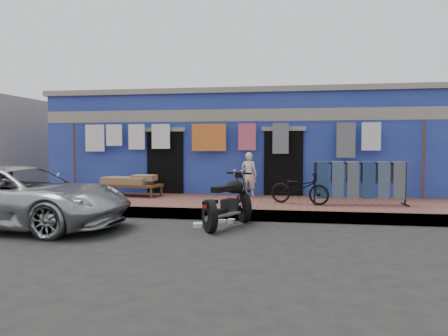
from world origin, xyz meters
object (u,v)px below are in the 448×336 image
at_px(motorcycle, 228,200).
at_px(bicycle, 300,185).
at_px(car, 19,196).
at_px(seated_person, 249,174).
at_px(jeans_rack, 360,182).
at_px(charpoy, 132,186).

bearing_deg(motorcycle, bicycle, 74.76).
distance_m(car, seated_person, 5.93).
xyz_separation_m(motorcycle, jeans_rack, (2.88, 2.05, 0.23)).
bearing_deg(car, seated_person, -42.82).
distance_m(bicycle, motorcycle, 2.45).
distance_m(seated_person, motorcycle, 3.38).
distance_m(motorcycle, charpoy, 4.29).
bearing_deg(motorcycle, car, -147.95).
xyz_separation_m(car, charpoy, (0.99, 3.64, -0.11)).
bearing_deg(charpoy, car, -105.18).
xyz_separation_m(bicycle, jeans_rack, (1.42, 0.09, 0.07)).
bearing_deg(car, motorcycle, -76.59).
relative_size(charpoy, jeans_rack, 0.80).
height_order(bicycle, jeans_rack, jeans_rack).
height_order(bicycle, charpoy, bicycle).
xyz_separation_m(bicycle, charpoy, (-4.65, 0.90, -0.18)).
relative_size(motorcycle, jeans_rack, 0.80).
bearing_deg(jeans_rack, car, -158.20).
xyz_separation_m(car, jeans_rack, (7.06, 2.82, 0.14)).
xyz_separation_m(car, motorcycle, (4.18, 0.78, -0.10)).
height_order(car, seated_person, seated_person).
bearing_deg(seated_person, car, 52.97).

